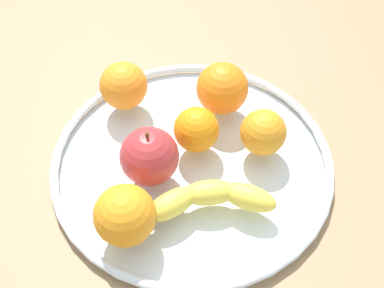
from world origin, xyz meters
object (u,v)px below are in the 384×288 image
Objects in this scene: banana at (207,199)px; apple at (149,156)px; orange_front_left at (125,215)px; orange_back_right at (124,86)px; fruit_bowl at (192,162)px; orange_front_right at (222,88)px; orange_center at (196,129)px; orange_back_left at (263,132)px.

apple is (5.60, -7.11, 2.25)cm from banana.
orange_front_left is 1.07× the size of orange_back_right.
orange_front_left is at bearing 37.84° from fruit_bowl.
orange_center is at bearing 44.97° from orange_front_right.
apple reaches higher than orange_front_right.
orange_front_left is at bearing 40.92° from orange_center.
orange_center reaches higher than fruit_bowl.
orange_center is (-1.84, -10.25, 1.52)cm from banana.
orange_back_right is at bearing -62.93° from banana.
orange_front_right is at bearing -135.03° from orange_center.
apple reaches higher than banana.
orange_front_left is at bearing 19.66° from orange_back_left.
fruit_bowl is 4.77cm from orange_center.
banana is at bearing 86.31° from fruit_bowl.
apple is at bearing 9.28° from fruit_bowl.
fruit_bowl is 6.13× the size of orange_back_left.
orange_back_left is at bearing 173.31° from fruit_bowl.
orange_front_left is (12.44, 10.78, 0.63)cm from orange_center.
fruit_bowl is 11.73cm from orange_front_right.
fruit_bowl is 7.84cm from apple.
apple is at bearing 34.07° from orange_front_right.
orange_front_right is (-13.29, -8.99, -0.07)cm from apple.
orange_front_left reaches higher than fruit_bowl.
apple is at bearing -0.55° from orange_back_left.
orange_front_right is at bearing -145.93° from apple.
banana is (0.52, 8.11, 2.53)cm from fruit_bowl.
apple reaches higher than fruit_bowl.
banana is 9.32cm from apple.
orange_front_right is 1.21× the size of orange_center.
apple is 16.05cm from orange_front_right.
banana is 12.57cm from orange_back_left.
banana is 22.18cm from orange_back_right.
orange_front_right reaches higher than orange_back_left.
orange_back_left is 0.85× the size of orange_front_left.
banana reaches higher than fruit_bowl.
orange_back_left is at bearing 106.24° from orange_front_right.
orange_front_right is 1.01× the size of orange_front_left.
fruit_bowl is at bearing -6.69° from orange_back_left.
banana is at bearing -177.11° from orange_front_left.
orange_front_left is (5.00, 7.64, -0.10)cm from apple.
banana is at bearing 64.46° from orange_front_right.
fruit_bowl is 10.72cm from orange_back_left.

